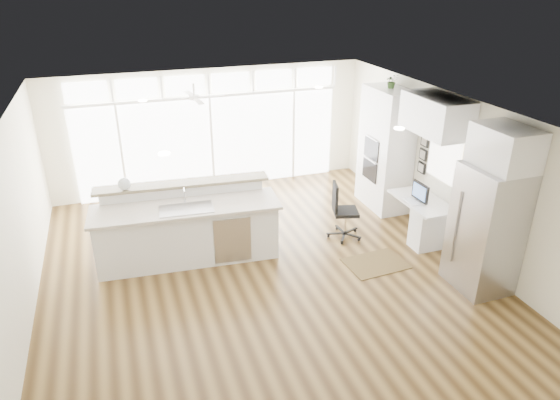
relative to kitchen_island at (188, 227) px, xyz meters
name	(u,v)px	position (x,y,z in m)	size (l,w,h in m)	color
floor	(265,276)	(1.08, -0.94, -0.63)	(7.00, 8.00, 0.02)	#442E15
ceiling	(263,115)	(1.08, -0.94, 2.08)	(7.00, 8.00, 0.02)	silver
wall_back	(210,130)	(1.08, 3.06, 0.73)	(7.00, 0.04, 2.70)	white
wall_front	(405,388)	(1.08, -4.94, 0.73)	(7.00, 0.04, 2.70)	white
wall_left	(13,237)	(-2.42, -0.94, 0.73)	(0.04, 8.00, 2.70)	white
wall_right	(455,174)	(4.58, -0.94, 0.73)	(0.04, 8.00, 2.70)	white
glass_wall	(212,144)	(1.08, 3.00, 0.43)	(5.80, 0.06, 2.08)	white
transom_row	(208,84)	(1.08, 3.00, 1.76)	(5.90, 0.06, 0.40)	white
desk_window	(444,158)	(4.54, -0.64, 0.93)	(0.04, 0.85, 0.85)	white
ceiling_fan	(194,92)	(0.58, 1.86, 1.86)	(1.16, 1.16, 0.32)	white
recessed_lights	(259,113)	(1.08, -0.74, 2.06)	(3.40, 3.00, 0.02)	silver
oven_cabinet	(386,149)	(4.25, 0.86, 0.63)	(0.64, 1.20, 2.50)	white
desk_nook	(421,219)	(4.21, -0.64, -0.24)	(0.72, 1.30, 0.76)	white
upper_cabinets	(436,115)	(4.25, -0.64, 1.73)	(0.64, 1.30, 0.64)	white
refrigerator	(486,229)	(4.19, -2.29, 0.38)	(0.76, 0.90, 2.00)	#A7A7AC
fridge_cabinet	(505,147)	(4.25, -2.29, 1.68)	(0.64, 0.90, 0.60)	white
framed_photos	(423,155)	(4.54, -0.02, 0.78)	(0.06, 0.22, 0.80)	black
kitchen_island	(188,227)	(0.00, 0.00, 0.00)	(3.12, 1.18, 1.24)	white
rug	(376,263)	(2.98, -1.22, -0.61)	(1.00, 0.72, 0.01)	#352511
office_chair	(346,211)	(2.89, -0.17, -0.08)	(0.56, 0.52, 1.08)	black
fishbowl	(124,184)	(-0.91, 0.48, 0.73)	(0.22, 0.22, 0.22)	silver
monitor	(420,192)	(4.13, -0.64, 0.32)	(0.07, 0.44, 0.37)	black
keyboard	(411,202)	(3.96, -0.64, 0.15)	(0.13, 0.34, 0.02)	white
potted_plant	(392,83)	(4.25, 0.86, 1.98)	(0.24, 0.27, 0.21)	#355825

